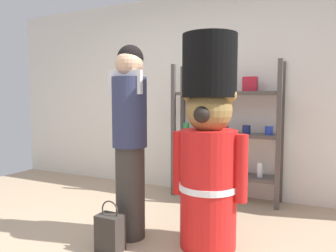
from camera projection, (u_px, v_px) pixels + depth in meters
back_wall at (206, 94)px, 4.22m from camera, size 6.40×0.12×2.60m
merchandise_shelf at (226, 131)px, 3.91m from camera, size 1.32×0.35×1.66m
teddy_bear_guard at (209, 146)px, 2.61m from camera, size 0.64×0.48×1.74m
person_shopper at (130, 134)px, 2.78m from camera, size 0.32×0.30×1.69m
shopping_bag at (110, 232)px, 2.58m from camera, size 0.21×0.15×0.42m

